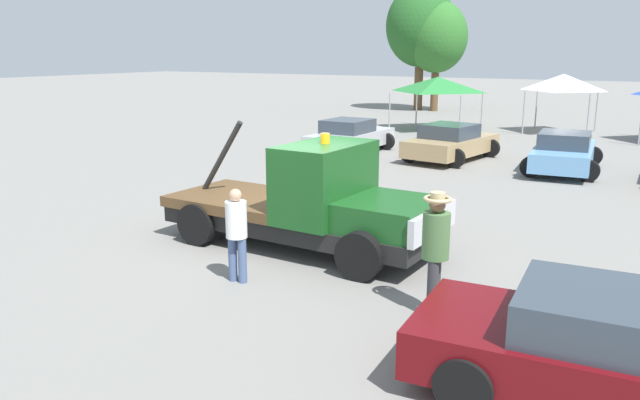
% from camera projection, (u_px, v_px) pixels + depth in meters
% --- Properties ---
extents(ground_plane, '(160.00, 160.00, 0.00)m').
position_uv_depth(ground_plane, '(299.00, 246.00, 12.89)').
color(ground_plane, gray).
extents(tow_truck, '(5.91, 2.45, 2.51)m').
position_uv_depth(tow_truck, '(314.00, 205.00, 12.49)').
color(tow_truck, black).
rests_on(tow_truck, ground).
extents(foreground_car, '(5.04, 2.25, 1.34)m').
position_uv_depth(foreground_car, '(631.00, 356.00, 6.91)').
color(foreground_car, '#5B0A0F').
rests_on(foreground_car, ground).
extents(person_near_truck, '(0.43, 0.43, 1.92)m').
position_uv_depth(person_near_truck, '(436.00, 243.00, 9.35)').
color(person_near_truck, '#38383D').
rests_on(person_near_truck, ground).
extents(person_at_hood, '(0.37, 0.37, 1.66)m').
position_uv_depth(person_at_hood, '(236.00, 229.00, 10.73)').
color(person_at_hood, '#475B84').
rests_on(person_at_hood, ground).
extents(parked_car_silver, '(2.47, 4.40, 1.34)m').
position_uv_depth(parked_car_silver, '(350.00, 137.00, 24.43)').
color(parked_car_silver, '#B7B7BC').
rests_on(parked_car_silver, ground).
extents(parked_car_tan, '(2.89, 4.50, 1.34)m').
position_uv_depth(parked_car_tan, '(451.00, 142.00, 22.90)').
color(parked_car_tan, tan).
rests_on(parked_car_tan, ground).
extents(parked_car_skyblue, '(2.62, 4.60, 1.34)m').
position_uv_depth(parked_car_skyblue, '(564.00, 152.00, 20.71)').
color(parked_car_skyblue, '#669ED1').
rests_on(parked_car_skyblue, ground).
extents(canopy_tent_green, '(3.67, 3.67, 2.65)m').
position_uv_depth(canopy_tent_green, '(438.00, 84.00, 31.23)').
color(canopy_tent_green, '#9E9EA3').
rests_on(canopy_tent_green, ground).
extents(canopy_tent_white, '(2.95, 2.95, 2.84)m').
position_uv_depth(canopy_tent_white, '(563.00, 82.00, 30.00)').
color(canopy_tent_white, '#9E9EA3').
rests_on(canopy_tent_white, ground).
extents(tree_left, '(3.98, 3.98, 7.10)m').
position_uv_depth(tree_left, '(437.00, 37.00, 40.45)').
color(tree_left, brown).
rests_on(tree_left, ground).
extents(tree_center, '(4.56, 4.56, 8.15)m').
position_uv_depth(tree_center, '(421.00, 26.00, 41.01)').
color(tree_center, brown).
rests_on(tree_center, ground).
extents(traffic_cone, '(0.40, 0.40, 0.55)m').
position_uv_depth(traffic_cone, '(293.00, 182.00, 17.94)').
color(traffic_cone, black).
rests_on(traffic_cone, ground).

